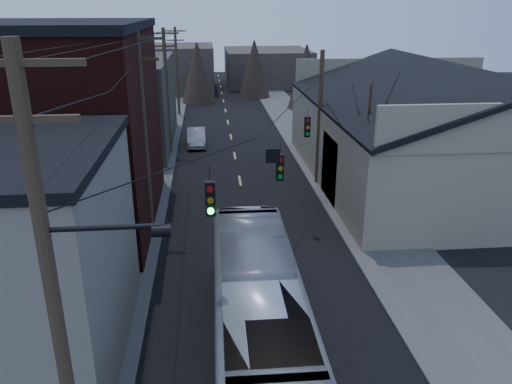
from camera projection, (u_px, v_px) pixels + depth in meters
road_surface at (236, 163)px, 37.01m from camera, size 9.00×110.00×0.02m
sidewalk_left at (147, 165)px, 36.40m from camera, size 4.00×110.00×0.12m
sidewalk_right at (322, 160)px, 37.58m from camera, size 4.00×110.00×0.12m
building_brick at (48, 132)px, 25.03m from camera, size 10.00×12.00×10.00m
building_left_far at (115, 104)px, 40.51m from camera, size 9.00×14.00×7.00m
warehouse at (439, 141)px, 32.59m from camera, size 16.16×20.60×7.73m
building_far_left at (177, 68)px, 68.05m from camera, size 10.00×12.00×6.00m
building_far_right at (267, 67)px, 74.07m from camera, size 12.00×14.00×5.00m
bare_tree at (366, 150)px, 27.02m from camera, size 0.40×0.40×7.20m
utility_lines at (189, 114)px, 29.53m from camera, size 11.24×45.28×10.50m
bus at (258, 311)px, 16.18m from camera, size 2.94×11.91×3.31m
parked_car at (196, 137)px, 41.51m from camera, size 1.60×4.31×1.41m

